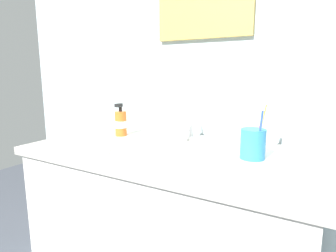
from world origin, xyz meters
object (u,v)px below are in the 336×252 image
(faucet, at_px, (188,130))
(toothbrush_red, at_px, (260,127))
(soap_dispenser, at_px, (121,123))
(toothbrush_cup, at_px, (253,144))
(toothbrush_yellow, at_px, (262,124))
(toothbrush_blue, at_px, (260,128))

(faucet, height_order, toothbrush_red, toothbrush_red)
(faucet, relative_size, soap_dispenser, 1.08)
(toothbrush_cup, height_order, toothbrush_red, toothbrush_red)
(toothbrush_yellow, bearing_deg, toothbrush_red, 151.13)
(soap_dispenser, bearing_deg, toothbrush_blue, -7.40)
(toothbrush_blue, height_order, toothbrush_yellow, toothbrush_yellow)
(faucet, xyz_separation_m, toothbrush_red, (0.32, -0.11, 0.06))
(toothbrush_cup, relative_size, toothbrush_red, 0.58)
(faucet, height_order, toothbrush_yellow, toothbrush_yellow)
(toothbrush_red, bearing_deg, toothbrush_yellow, -28.87)
(toothbrush_cup, bearing_deg, toothbrush_blue, -41.93)
(toothbrush_red, bearing_deg, faucet, 161.66)
(faucet, bearing_deg, toothbrush_cup, -24.23)
(faucet, distance_m, toothbrush_cup, 0.34)
(faucet, bearing_deg, toothbrush_blue, -25.89)
(toothbrush_blue, bearing_deg, soap_dispenser, 172.60)
(toothbrush_cup, height_order, soap_dispenser, soap_dispenser)
(toothbrush_yellow, relative_size, soap_dispenser, 1.33)
(faucet, relative_size, toothbrush_red, 0.93)
(toothbrush_blue, xyz_separation_m, toothbrush_red, (-0.01, 0.06, -0.01))
(faucet, height_order, toothbrush_cup, toothbrush_cup)
(toothbrush_blue, height_order, toothbrush_red, toothbrush_blue)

